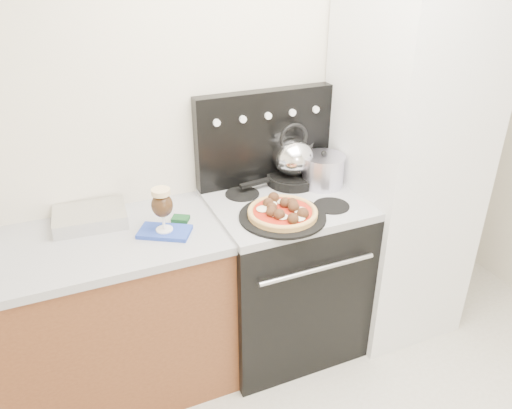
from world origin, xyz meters
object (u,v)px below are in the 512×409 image
stove_body (283,277)px  tea_kettle (293,154)px  beer_glass (163,210)px  pizza (283,211)px  fridge (401,174)px  skillet (292,179)px  stock_pot (323,172)px  base_cabinet (76,329)px  pizza_pan (282,216)px  oven_mitt (165,232)px

stove_body → tea_kettle: bearing=54.5°
beer_glass → tea_kettle: 0.80m
tea_kettle → pizza: bearing=-136.5°
fridge → tea_kettle: 0.63m
pizza → skillet: 0.40m
stove_body → stock_pot: 0.62m
stock_pot → pizza: bearing=-145.8°
pizza → stock_pot: bearing=34.2°
base_cabinet → fridge: fridge is taller
fridge → skillet: (-0.58, 0.20, -0.01)m
base_cabinet → skillet: bearing=6.9°
pizza → pizza_pan: bearing=0.0°
pizza_pan → tea_kettle: tea_kettle is taller
stove_body → tea_kettle: tea_kettle is taller
oven_mitt → stock_pot: 0.92m
skillet → pizza: bearing=-123.6°
base_cabinet → oven_mitt: (0.46, -0.07, 0.48)m
stock_pot → base_cabinet: bearing=-177.5°
stove_body → pizza_pan: pizza_pan is taller
pizza_pan → stock_pot: bearing=34.2°
pizza → fridge: bearing=9.5°
beer_glass → tea_kettle: bearing=16.2°
fridge → pizza_pan: 0.81m
pizza → skillet: bearing=56.4°
pizza_pan → base_cabinet: bearing=169.7°
beer_glass → oven_mitt: bearing=0.0°
base_cabinet → beer_glass: bearing=-9.1°
base_cabinet → stock_pot: (1.36, 0.06, 0.57)m
pizza → beer_glass: bearing=168.6°
pizza_pan → tea_kettle: bearing=56.4°
base_cabinet → beer_glass: size_ratio=6.84×
stove_body → beer_glass: size_ratio=4.15×
base_cabinet → pizza: bearing=-10.3°
fridge → stock_pot: size_ratio=8.54×
stove_body → pizza: 0.55m
beer_glass → stock_pot: bearing=8.3°
stove_body → oven_mitt: 0.80m
pizza → skillet: size_ratio=1.20×
base_cabinet → fridge: (1.80, -0.05, 0.52)m
beer_glass → stock_pot: 0.91m
fridge → stove_body: bearing=178.0°
tea_kettle → stock_pot: 0.19m
base_cabinet → stove_body: 1.11m
beer_glass → skillet: size_ratio=0.77×
tea_kettle → stove_body: bearing=-138.4°
oven_mitt → skillet: size_ratio=0.84×
stove_body → fridge: bearing=-2.0°
fridge → stock_pot: fridge is taller
base_cabinet → stove_body: size_ratio=1.65×
base_cabinet → pizza_pan: (1.01, -0.18, 0.50)m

